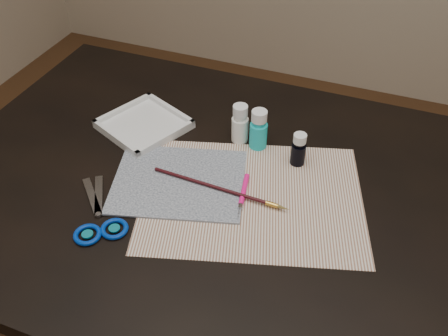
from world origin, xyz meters
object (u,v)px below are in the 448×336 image
(paint_bottle_cyan, at_px, (259,129))
(paint_bottle_navy, at_px, (299,149))
(paint_bottle_white, at_px, (240,123))
(paper, at_px, (252,197))
(canvas, at_px, (179,181))
(scissors, at_px, (93,209))
(palette_tray, at_px, (144,124))

(paint_bottle_cyan, bearing_deg, paint_bottle_navy, -14.23)
(paint_bottle_white, distance_m, paint_bottle_cyan, 0.05)
(paper, bearing_deg, paint_bottle_cyan, 104.33)
(paint_bottle_cyan, distance_m, paint_bottle_navy, 0.11)
(canvas, height_order, scissors, scissors)
(paper, distance_m, canvas, 0.17)
(paint_bottle_white, xyz_separation_m, paint_bottle_navy, (0.15, -0.03, -0.01))
(paper, relative_size, paint_bottle_white, 4.75)
(paint_bottle_cyan, relative_size, paint_bottle_navy, 1.23)
(paper, relative_size, paint_bottle_navy, 5.69)
(canvas, xyz_separation_m, paint_bottle_white, (0.07, 0.19, 0.05))
(paint_bottle_cyan, relative_size, scissors, 0.47)
(paper, distance_m, paint_bottle_cyan, 0.18)
(paper, relative_size, palette_tray, 2.57)
(paint_bottle_white, bearing_deg, paint_bottle_cyan, -9.76)
(paint_bottle_white, relative_size, paint_bottle_navy, 1.20)
(paper, xyz_separation_m, paint_bottle_white, (-0.09, 0.18, 0.05))
(paint_bottle_white, relative_size, scissors, 0.45)
(canvas, xyz_separation_m, scissors, (-0.13, -0.14, 0.00))
(canvas, bearing_deg, palette_tray, 137.37)
(paint_bottle_cyan, height_order, palette_tray, paint_bottle_cyan)
(canvas, relative_size, palette_tray, 1.57)
(palette_tray, bearing_deg, paint_bottle_navy, 0.64)
(paint_bottle_white, distance_m, scissors, 0.39)
(paper, height_order, paint_bottle_navy, paint_bottle_navy)
(canvas, xyz_separation_m, palette_tray, (-0.17, 0.15, 0.01))
(paper, height_order, paint_bottle_white, paint_bottle_white)
(palette_tray, bearing_deg, paper, -22.63)
(paint_bottle_navy, distance_m, scissors, 0.46)
(paint_bottle_white, xyz_separation_m, scissors, (-0.20, -0.33, -0.04))
(paper, bearing_deg, paint_bottle_navy, 67.04)
(paint_bottle_navy, bearing_deg, scissors, -139.86)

